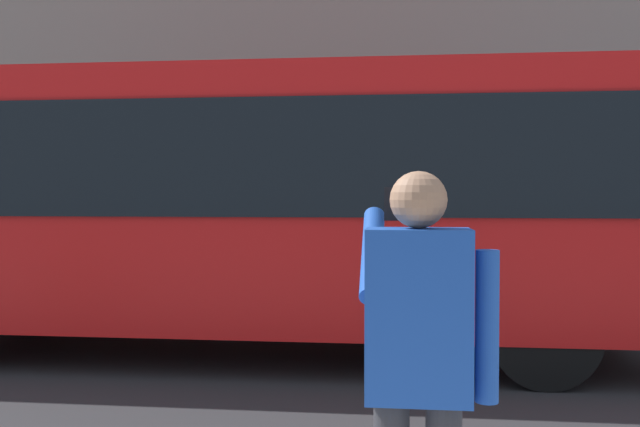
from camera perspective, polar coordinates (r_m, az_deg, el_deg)
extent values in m
plane|color=#2B2B2D|center=(7.65, 2.38, -11.69)|extent=(60.00, 60.00, 0.00)
cube|color=navy|center=(14.00, 18.79, 6.62)|extent=(4.40, 1.10, 0.24)
cube|color=red|center=(7.63, -6.22, 1.16)|extent=(9.00, 2.50, 2.60)
cube|color=black|center=(6.41, -8.70, 4.64)|extent=(7.60, 0.06, 1.10)
cylinder|color=black|center=(9.81, -22.18, -5.88)|extent=(1.00, 0.28, 1.00)
cylinder|color=black|center=(8.74, 15.22, -6.73)|extent=(1.00, 0.28, 1.00)
cylinder|color=black|center=(6.60, 18.19, -9.47)|extent=(1.00, 0.28, 1.00)
cube|color=#1E4CAD|center=(2.68, 8.16, -8.31)|extent=(0.40, 0.24, 0.66)
sphere|color=#A87A5B|center=(2.64, 8.20, 1.14)|extent=(0.22, 0.22, 0.22)
cylinder|color=#1E4CAD|center=(2.71, 13.73, -9.10)|extent=(0.09, 0.09, 0.58)
cylinder|color=#1E4CAD|center=(2.81, 4.40, -3.31)|extent=(0.09, 0.48, 0.37)
cube|color=black|center=(2.94, 6.06, 0.80)|extent=(0.07, 0.01, 0.14)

